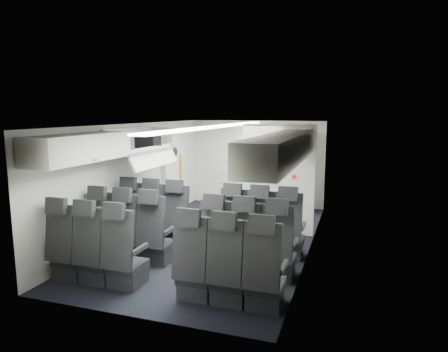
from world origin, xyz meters
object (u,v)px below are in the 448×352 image
Objects in this scene: flight_attendant at (257,181)px; seat_row_front at (207,227)px; seat_row_rear at (158,264)px; boarding_door at (173,173)px; galley_unit at (292,172)px; carry_on_bag at (148,141)px; seat_row_mid at (186,243)px.

seat_row_front is at bearing -168.87° from flight_attendant.
seat_row_front is at bearing 90.00° from seat_row_rear.
seat_row_rear is 1.79× the size of boarding_door.
galley_unit is 4.43× the size of carry_on_bag.
galley_unit is 1.27m from flight_attendant.
seat_row_front is 1.00× the size of seat_row_rear.
flight_attendant is (0.36, 2.14, 0.46)m from seat_row_front.
boarding_door is (-1.64, 2.09, 0.55)m from seat_row_front.
seat_row_front is 1.00× the size of seat_row_mid.
boarding_door is 1.76m from carry_on_bag.
galley_unit is (0.95, 4.15, 0.55)m from seat_row_mid.
seat_row_mid is 1.00× the size of seat_row_rear.
boarding_door is 1.08× the size of flight_attendant.
seat_row_front is 1.75× the size of galley_unit.
galley_unit is 1.10× the size of flight_attendant.
seat_row_rear is (0.00, -1.80, 0.00)m from seat_row_front.
seat_row_front is 2.71m from boarding_door.
seat_row_rear is at bearing -100.65° from galley_unit.
seat_row_rear is at bearing -90.00° from seat_row_front.
seat_row_rear is at bearing -57.05° from carry_on_bag.
flight_attendant is 4.02× the size of carry_on_bag.
flight_attendant is at bearing 1.43° from boarding_door.
flight_attendant is at bearing -117.98° from galley_unit.
seat_row_mid is 2.49m from carry_on_bag.
flight_attendant reaches higher than seat_row_rear.
carry_on_bag is at bearing -131.47° from galley_unit.
seat_row_front is 2.21m from flight_attendant.
carry_on_bag is at bearing 151.98° from flight_attendant.
seat_row_front is 7.76× the size of carry_on_bag.
seat_row_front is at bearing 90.00° from seat_row_mid.
seat_row_mid is 4.30m from galley_unit.
seat_row_rear is 3.10m from carry_on_bag.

